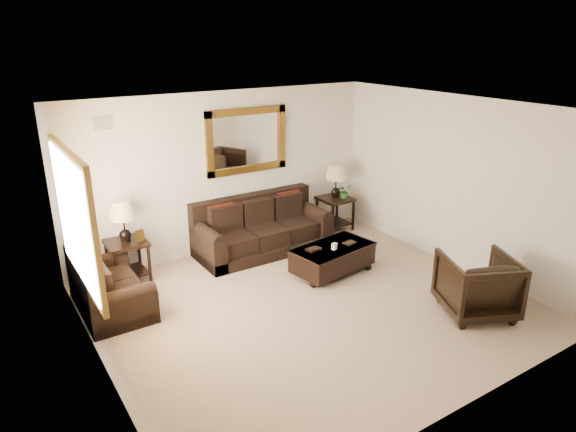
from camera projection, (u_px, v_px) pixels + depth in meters
room at (312, 214)px, 6.65m from camera, size 5.51×5.01×2.71m
window at (76, 219)px, 5.91m from camera, size 0.07×1.96×1.66m
mirror at (247, 141)px, 8.64m from camera, size 1.50×0.06×1.10m
air_vent at (103, 123)px, 7.30m from camera, size 0.25×0.02×0.18m
sofa at (261, 232)px, 8.82m from camera, size 2.28×0.99×0.93m
loveseat at (107, 290)px, 6.92m from camera, size 0.84×1.42×0.80m
end_table_left at (125, 229)px, 7.60m from camera, size 0.58×0.58×1.27m
end_table_right at (336, 187)px, 9.62m from camera, size 0.58×0.58×1.27m
coffee_table at (333, 256)px, 8.02m from camera, size 1.38×0.88×0.55m
armchair at (477, 282)px, 6.79m from camera, size 1.15×1.13×0.91m
potted_plant at (344, 192)px, 9.63m from camera, size 0.27×0.30×0.21m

